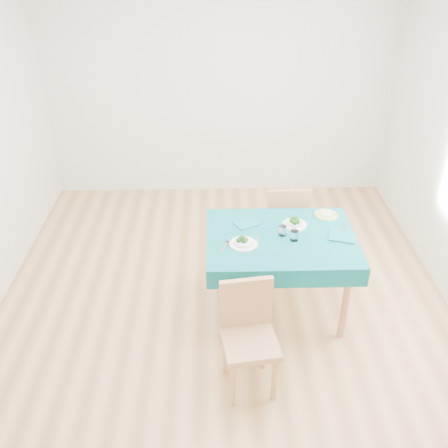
{
  "coord_description": "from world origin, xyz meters",
  "views": [
    {
      "loc": [
        -0.08,
        -3.4,
        2.94
      ],
      "look_at": [
        0.0,
        0.0,
        0.85
      ],
      "focal_mm": 40.0,
      "sensor_mm": 36.0,
      "label": 1
    }
  ],
  "objects_px": {
    "side_plate": "(326,215)",
    "chair_far": "(285,215)",
    "bowl_near": "(243,241)",
    "bowl_far": "(295,222)",
    "chair_near": "(250,338)",
    "table": "(278,274)"
  },
  "relations": [
    {
      "from": "chair_near",
      "to": "bowl_far",
      "type": "distance_m",
      "value": 1.14
    },
    {
      "from": "table",
      "to": "chair_far",
      "type": "relative_size",
      "value": 1.21
    },
    {
      "from": "side_plate",
      "to": "chair_far",
      "type": "bearing_deg",
      "value": 120.83
    },
    {
      "from": "chair_far",
      "to": "side_plate",
      "type": "xyz_separation_m",
      "value": [
        0.28,
        -0.47,
        0.27
      ]
    },
    {
      "from": "side_plate",
      "to": "bowl_far",
      "type": "bearing_deg",
      "value": -152.0
    },
    {
      "from": "table",
      "to": "bowl_near",
      "type": "height_order",
      "value": "bowl_near"
    },
    {
      "from": "chair_far",
      "to": "bowl_near",
      "type": "height_order",
      "value": "chair_far"
    },
    {
      "from": "chair_near",
      "to": "bowl_near",
      "type": "distance_m",
      "value": 0.8
    },
    {
      "from": "chair_far",
      "to": "bowl_near",
      "type": "bearing_deg",
      "value": 61.47
    },
    {
      "from": "bowl_near",
      "to": "bowl_far",
      "type": "relative_size",
      "value": 1.07
    },
    {
      "from": "bowl_far",
      "to": "bowl_near",
      "type": "bearing_deg",
      "value": -147.99
    },
    {
      "from": "chair_near",
      "to": "side_plate",
      "type": "relative_size",
      "value": 4.65
    },
    {
      "from": "chair_near",
      "to": "bowl_far",
      "type": "height_order",
      "value": "chair_near"
    },
    {
      "from": "chair_near",
      "to": "chair_far",
      "type": "relative_size",
      "value": 0.96
    },
    {
      "from": "chair_near",
      "to": "side_plate",
      "type": "xyz_separation_m",
      "value": [
        0.73,
        1.16,
        0.29
      ]
    },
    {
      "from": "chair_far",
      "to": "bowl_far",
      "type": "bearing_deg",
      "value": 86.9
    },
    {
      "from": "bowl_near",
      "to": "bowl_far",
      "type": "distance_m",
      "value": 0.52
    },
    {
      "from": "table",
      "to": "side_plate",
      "type": "height_order",
      "value": "side_plate"
    },
    {
      "from": "side_plate",
      "to": "chair_near",
      "type": "bearing_deg",
      "value": -122.05
    },
    {
      "from": "chair_near",
      "to": "bowl_near",
      "type": "height_order",
      "value": "chair_near"
    },
    {
      "from": "bowl_near",
      "to": "chair_far",
      "type": "bearing_deg",
      "value": 63.21
    },
    {
      "from": "chair_near",
      "to": "chair_far",
      "type": "distance_m",
      "value": 1.7
    }
  ]
}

